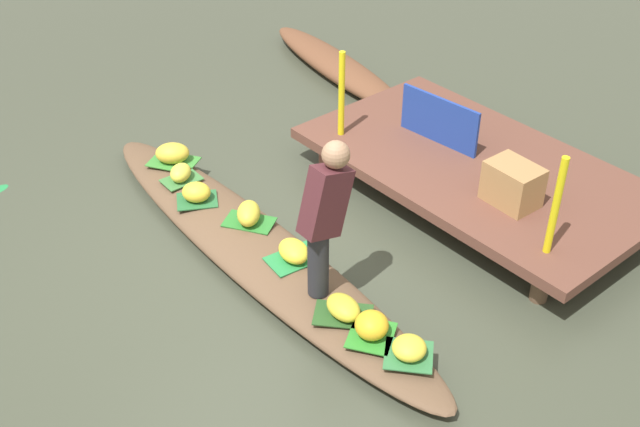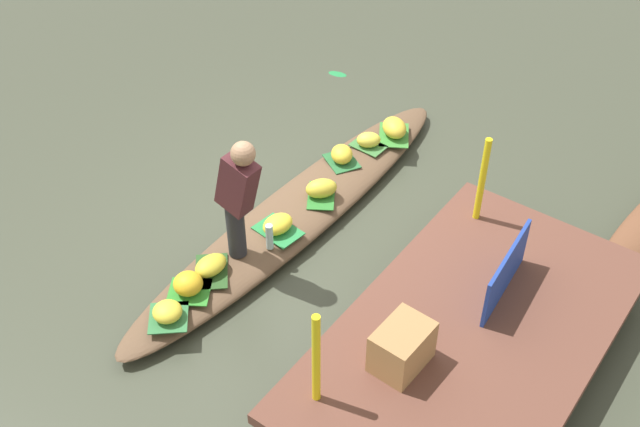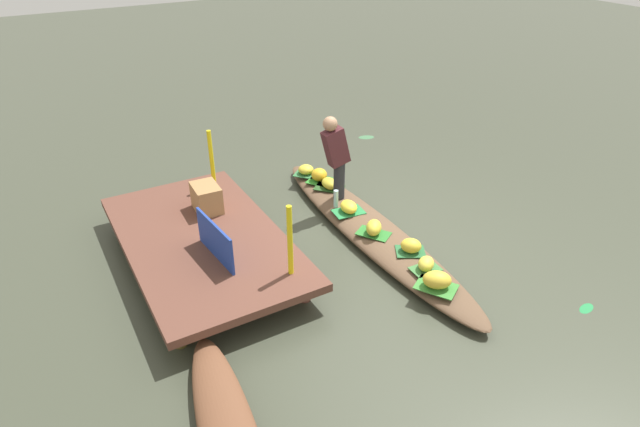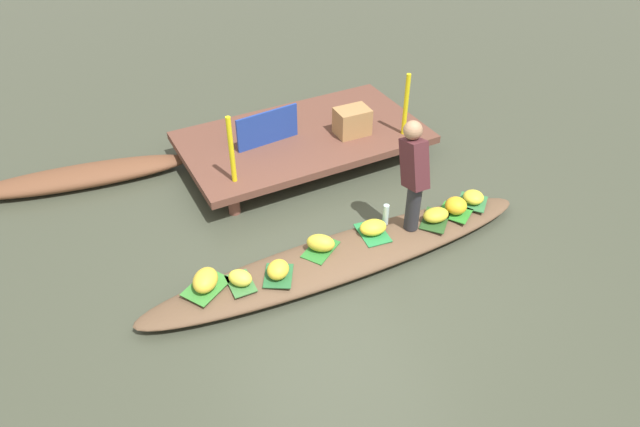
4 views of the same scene
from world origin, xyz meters
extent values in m
plane|color=#3F4434|center=(0.00, 0.00, 0.00)|extent=(40.00, 40.00, 0.00)
cube|color=brown|center=(0.55, 2.11, 0.32)|extent=(3.20, 1.80, 0.10)
cylinder|color=brown|center=(-0.73, 1.39, 0.13)|extent=(0.14, 0.14, 0.27)
cylinder|color=brown|center=(1.83, 1.39, 0.13)|extent=(0.14, 0.14, 0.27)
cylinder|color=brown|center=(-0.73, 2.83, 0.13)|extent=(0.14, 0.14, 0.27)
cylinder|color=brown|center=(1.83, 2.83, 0.13)|extent=(0.14, 0.14, 0.27)
ellipsoid|color=brown|center=(0.00, 0.00, 0.10)|extent=(4.52, 0.83, 0.20)
ellipsoid|color=brown|center=(-2.23, 2.86, 0.12)|extent=(2.77, 0.91, 0.23)
cube|color=#32733F|center=(1.74, 0.02, 0.21)|extent=(0.46, 0.45, 0.01)
ellipsoid|color=yellow|center=(1.74, 0.02, 0.28)|extent=(0.30, 0.30, 0.14)
cube|color=#278241|center=(0.40, 0.09, 0.21)|extent=(0.33, 0.45, 0.01)
ellipsoid|color=yellow|center=(0.40, 0.09, 0.28)|extent=(0.33, 0.27, 0.16)
cube|color=#286635|center=(-0.79, -0.05, 0.21)|extent=(0.42, 0.45, 0.01)
ellipsoid|color=yellow|center=(-0.79, -0.05, 0.29)|extent=(0.33, 0.33, 0.17)
cube|color=#3A8633|center=(-1.49, 0.14, 0.21)|extent=(0.54, 0.49, 0.01)
ellipsoid|color=gold|center=(-1.49, 0.14, 0.30)|extent=(0.38, 0.40, 0.19)
cube|color=#285022|center=(1.15, -0.05, 0.21)|extent=(0.50, 0.49, 0.01)
ellipsoid|color=gold|center=(1.15, -0.05, 0.28)|extent=(0.33, 0.24, 0.15)
cube|color=#3D763B|center=(-1.17, 0.03, 0.21)|extent=(0.25, 0.35, 0.01)
ellipsoid|color=yellow|center=(-1.17, 0.03, 0.28)|extent=(0.30, 0.31, 0.15)
cube|color=#2B772C|center=(-0.23, 0.11, 0.21)|extent=(0.49, 0.44, 0.01)
ellipsoid|color=gold|center=(-0.23, 0.11, 0.30)|extent=(0.36, 0.34, 0.18)
cube|color=#2F862B|center=(1.43, -0.04, 0.21)|extent=(0.45, 0.46, 0.01)
ellipsoid|color=yellow|center=(1.43, -0.04, 0.30)|extent=(0.34, 0.34, 0.19)
cylinder|color=#28282D|center=(0.83, -0.02, 0.48)|extent=(0.16, 0.16, 0.55)
cube|color=#4B2126|center=(0.83, 0.04, 1.00)|extent=(0.19, 0.41, 0.57)
sphere|color=#9E7556|center=(0.84, 0.14, 1.35)|extent=(0.20, 0.20, 0.20)
cylinder|color=silver|center=(0.61, 0.16, 0.33)|extent=(0.07, 0.07, 0.26)
cube|color=#203C97|center=(0.05, 2.11, 0.60)|extent=(0.86, 0.11, 0.46)
cylinder|color=yellow|center=(-0.65, 1.51, 0.79)|extent=(0.06, 0.06, 0.85)
cylinder|color=yellow|center=(1.75, 1.51, 0.79)|extent=(0.06, 0.06, 0.85)
cube|color=#A57848|center=(1.14, 1.83, 0.55)|extent=(0.45, 0.34, 0.36)
camera|label=1|loc=(4.29, -2.93, 4.13)|focal=44.28mm
camera|label=2|loc=(4.44, 3.51, 4.98)|focal=44.22mm
camera|label=3|loc=(-4.96, 3.63, 3.93)|focal=30.22mm
camera|label=4|loc=(-2.37, -3.96, 4.27)|focal=32.42mm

